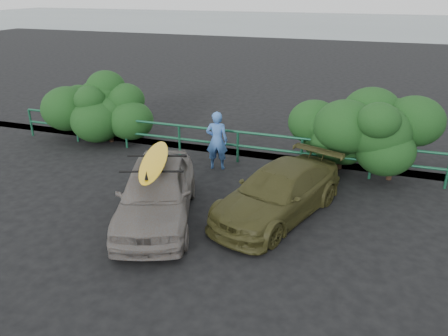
# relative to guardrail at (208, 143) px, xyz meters

# --- Properties ---
(ground) EXTENTS (80.00, 80.00, 0.00)m
(ground) POSITION_rel_guardrail_xyz_m (0.00, -5.00, -0.52)
(ground) COLOR black
(ocean) EXTENTS (200.00, 200.00, 0.00)m
(ocean) POSITION_rel_guardrail_xyz_m (0.00, 55.00, -0.52)
(ocean) COLOR slate
(ocean) RESTS_ON ground
(guardrail) EXTENTS (14.00, 0.08, 1.04)m
(guardrail) POSITION_rel_guardrail_xyz_m (0.00, 0.00, 0.00)
(guardrail) COLOR #154A32
(guardrail) RESTS_ON ground
(shrub_left) EXTENTS (3.20, 2.40, 2.19)m
(shrub_left) POSITION_rel_guardrail_xyz_m (-4.80, 0.40, 0.58)
(shrub_left) COLOR #1A4318
(shrub_left) RESTS_ON ground
(shrub_right) EXTENTS (3.20, 2.40, 2.34)m
(shrub_right) POSITION_rel_guardrail_xyz_m (5.00, 0.50, 0.65)
(shrub_right) COLOR #1A4318
(shrub_right) RESTS_ON ground
(sedan) EXTENTS (2.96, 4.46, 1.41)m
(sedan) POSITION_rel_guardrail_xyz_m (0.29, -4.11, 0.19)
(sedan) COLOR slate
(sedan) RESTS_ON ground
(olive_vehicle) EXTENTS (3.00, 4.46, 1.20)m
(olive_vehicle) POSITION_rel_guardrail_xyz_m (2.95, -2.98, 0.08)
(olive_vehicle) COLOR #3D3C1B
(olive_vehicle) RESTS_ON ground
(man) EXTENTS (0.73, 0.56, 1.79)m
(man) POSITION_rel_guardrail_xyz_m (0.56, -0.70, 0.37)
(man) COLOR #4173C5
(man) RESTS_ON ground
(roof_rack) EXTENTS (1.66, 1.40, 0.05)m
(roof_rack) POSITION_rel_guardrail_xyz_m (0.29, -4.11, 0.91)
(roof_rack) COLOR black
(roof_rack) RESTS_ON sedan
(surfboard) EXTENTS (1.42, 2.71, 0.08)m
(surfboard) POSITION_rel_guardrail_xyz_m (0.29, -4.11, 0.98)
(surfboard) COLOR yellow
(surfboard) RESTS_ON roof_rack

